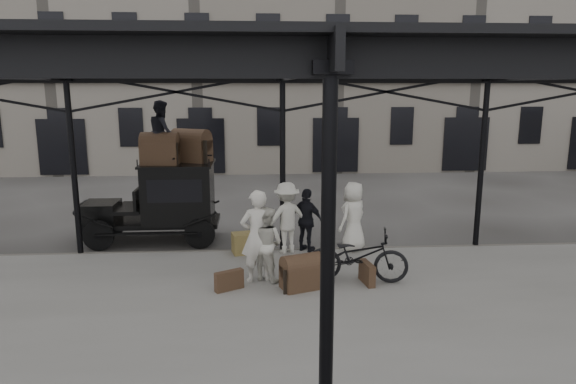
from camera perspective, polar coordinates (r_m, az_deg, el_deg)
The scene contains 18 objects.
ground at distance 11.22m, azimuth -0.01°, elevation -10.22°, with size 120.00×120.00×0.00m, color #383533.
platform at distance 9.37m, azimuth 0.81°, elevation -14.35°, with size 28.00×8.00×0.15m, color slate.
canopy at distance 8.70m, azimuth 0.75°, elevation 14.38°, with size 22.50×9.00×4.74m.
building_frontage at distance 28.53m, azimuth -2.46°, elevation 17.36°, with size 64.00×8.00×14.00m, color slate.
taxi at distance 14.26m, azimuth -13.27°, elevation -0.70°, with size 3.65×1.55×2.18m.
porter_left at distance 10.72m, azimuth -3.45°, elevation -4.90°, with size 0.71×0.47×1.96m, color beige.
porter_midleft at distance 10.84m, azimuth -2.45°, elevation -5.73°, with size 0.77×0.60×1.59m, color beige.
porter_centre at distance 12.83m, azimuth 7.26°, elevation -2.71°, with size 0.85×0.55×1.73m, color silver.
porter_official at distance 12.68m, azimuth 2.11°, elevation -3.15°, with size 0.93×0.39×1.58m, color black.
porter_right at distance 12.54m, azimuth -0.15°, elevation -2.88°, with size 1.14×0.65×1.76m, color beige.
bicycle at distance 10.90m, azimuth 7.74°, elevation -7.07°, with size 0.73×2.10×1.10m, color black.
porter_roof at distance 13.90m, azimuth -13.81°, elevation 6.48°, with size 0.80×0.62×1.65m, color black.
steamer_trunk_roof_near at distance 13.81m, azimuth -14.03°, elevation 4.45°, with size 0.95×0.58×0.70m, color #4E3424, non-canonical shape.
steamer_trunk_roof_far at distance 14.14m, azimuth -10.71°, elevation 4.84°, with size 1.00×0.61×0.73m, color #4E3424, non-canonical shape.
steamer_trunk_platform at distance 10.53m, azimuth 1.57°, elevation -9.10°, with size 0.82×0.50×0.60m, color #4E3424, non-canonical shape.
wicker_hamper at distance 12.72m, azimuth -4.81°, elevation -5.67°, with size 0.60×0.45×0.50m, color olive.
suitcase_upright at distance 10.92m, azimuth 8.77°, elevation -8.89°, with size 0.15×0.60×0.45m, color #4E3424.
suitcase_flat at distance 10.54m, azimuth -6.56°, elevation -9.74°, with size 0.60×0.15×0.40m, color #4E3424.
Camera 1 is at (-0.67, -10.39, 4.20)m, focal length 32.00 mm.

